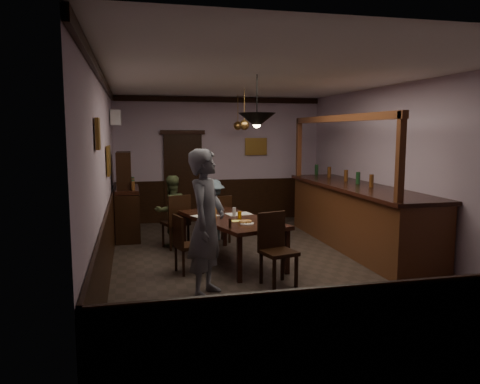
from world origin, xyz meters
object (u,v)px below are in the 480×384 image
object	(u,v)px
person_seated_left	(171,211)
pendant_iron	(257,120)
person_seated_right	(214,210)
bar_counter	(357,215)
coffee_cup	(262,218)
soda_can	(240,215)
dining_table	(231,222)
person_standing	(207,223)
chair_far_right	(220,217)
chair_near	(276,245)
chair_far_left	(177,219)
pendant_brass_far	(238,126)
chair_side	(184,241)
sideboard	(127,204)
pendant_brass_mid	(244,125)

from	to	relation	value
person_seated_left	pendant_iron	xyz separation A→B (m)	(1.10, -2.12, 1.66)
person_seated_right	bar_counter	size ratio (longest dim) A/B	0.28
coffee_cup	soda_can	distance (m)	0.42
dining_table	coffee_cup	xyz separation A→B (m)	(0.43, -0.40, 0.11)
person_standing	bar_counter	bearing A→B (deg)	-29.58
pendant_iron	chair_far_right	bearing A→B (deg)	94.48
chair_near	person_seated_left	size ratio (longest dim) A/B	0.76
person_standing	chair_far_left	bearing A→B (deg)	32.17
pendant_brass_far	person_standing	bearing A→B (deg)	-107.83
chair_far_right	person_standing	bearing A→B (deg)	61.24
person_seated_right	soda_can	world-z (taller)	person_seated_right
dining_table	person_standing	distance (m)	1.66
person_seated_left	bar_counter	bearing A→B (deg)	142.69
chair_far_left	person_seated_right	world-z (taller)	person_seated_right
dining_table	person_seated_left	distance (m)	1.61
chair_far_left	coffee_cup	xyz separation A→B (m)	(1.22, -1.48, 0.24)
chair_far_left	person_seated_left	world-z (taller)	person_seated_left
chair_side	pendant_brass_far	world-z (taller)	pendant_brass_far
person_seated_right	coffee_cup	world-z (taller)	person_seated_right
sideboard	bar_counter	size ratio (longest dim) A/B	0.40
soda_can	sideboard	bearing A→B (deg)	127.78
sideboard	soda_can	bearing A→B (deg)	-52.22
dining_table	chair_side	world-z (taller)	chair_side
chair_side	coffee_cup	size ratio (longest dim) A/B	11.35
chair_near	person_seated_left	bearing A→B (deg)	101.39
person_standing	person_seated_right	world-z (taller)	person_standing
sideboard	person_seated_right	bearing A→B (deg)	-20.63
chair_far_right	chair_side	bearing A→B (deg)	48.92
pendant_iron	coffee_cup	bearing A→B (deg)	61.64
dining_table	coffee_cup	world-z (taller)	coffee_cup
pendant_brass_mid	soda_can	bearing A→B (deg)	-106.09
chair_side	sideboard	xyz separation A→B (m)	(-0.87, 2.70, 0.21)
person_standing	coffee_cup	size ratio (longest dim) A/B	24.44
chair_near	pendant_brass_far	size ratio (longest dim) A/B	1.27
chair_far_right	person_standing	size ratio (longest dim) A/B	0.48
dining_table	person_standing	world-z (taller)	person_standing
soda_can	sideboard	size ratio (longest dim) A/B	0.07
person_standing	sideboard	world-z (taller)	person_standing
dining_table	chair_far_right	xyz separation A→B (m)	(0.06, 1.35, -0.17)
chair_side	coffee_cup	bearing A→B (deg)	-102.67
pendant_iron	person_seated_left	bearing A→B (deg)	117.50
pendant_brass_mid	bar_counter	bearing A→B (deg)	-31.38
chair_far_left	pendant_brass_mid	distance (m)	2.29
coffee_cup	bar_counter	size ratio (longest dim) A/B	0.02
chair_side	coffee_cup	world-z (taller)	chair_side
person_seated_left	pendant_iron	bearing A→B (deg)	95.57
bar_counter	sideboard	bearing A→B (deg)	156.56
dining_table	chair_far_right	distance (m)	1.36
pendant_iron	pendant_brass_mid	xyz separation A→B (m)	(0.38, 2.35, -0.04)
coffee_cup	chair_far_right	bearing A→B (deg)	85.13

